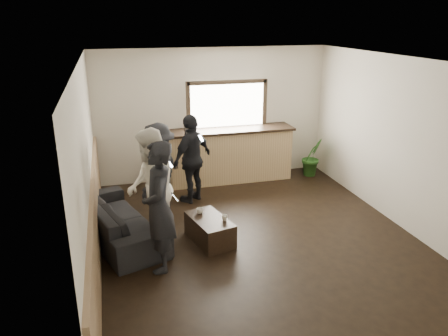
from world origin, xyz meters
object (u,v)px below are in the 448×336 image
object	(u,v)px
cup_a	(200,211)
potted_plant	(312,157)
bar_counter	(230,152)
person_d	(192,159)
person_a	(159,207)
cup_b	(225,218)
coffee_table	(210,230)
person_b	(151,188)
sofa	(118,219)
person_c	(159,171)

from	to	relation	value
cup_a	potted_plant	xyz separation A→B (m)	(3.02, 2.16, -0.01)
bar_counter	potted_plant	bearing A→B (deg)	-6.20
potted_plant	person_d	world-z (taller)	person_d
cup_a	person_a	world-z (taller)	person_a
cup_b	person_d	xyz separation A→B (m)	(-0.15, 1.80, 0.41)
bar_counter	coffee_table	distance (m)	2.83
coffee_table	cup_a	distance (m)	0.34
coffee_table	potted_plant	distance (m)	3.77
person_b	person_a	bearing A→B (deg)	3.00
cup_a	cup_b	xyz separation A→B (m)	(0.32, -0.35, -0.00)
sofa	potted_plant	distance (m)	4.70
person_b	cup_b	bearing A→B (deg)	74.40
person_c	person_a	bearing A→B (deg)	24.46
bar_counter	person_d	distance (m)	1.37
person_a	person_d	bearing A→B (deg)	163.59
sofa	person_b	bearing A→B (deg)	-139.92
potted_plant	person_b	xyz separation A→B (m)	(-3.78, -2.20, 0.49)
bar_counter	person_d	bearing A→B (deg)	-137.69
bar_counter	coffee_table	bearing A→B (deg)	-112.34
coffee_table	cup_a	size ratio (longest dim) A/B	7.66
cup_b	potted_plant	bearing A→B (deg)	42.91
potted_plant	person_c	size ratio (longest dim) A/B	0.51
bar_counter	person_c	size ratio (longest dim) A/B	1.59
cup_a	coffee_table	bearing A→B (deg)	-63.74
potted_plant	sofa	bearing A→B (deg)	-156.34
sofa	coffee_table	bearing A→B (deg)	-128.00
sofa	person_b	world-z (taller)	person_b
sofa	person_a	size ratio (longest dim) A/B	1.20
person_a	person_b	distance (m)	0.74
cup_b	person_d	distance (m)	1.86
coffee_table	cup_a	xyz separation A→B (m)	(-0.11, 0.22, 0.24)
bar_counter	person_c	distance (m)	2.25
potted_plant	person_a	distance (m)	4.79
potted_plant	person_d	distance (m)	2.97
sofa	bar_counter	bearing A→B (deg)	-67.80
potted_plant	person_b	world-z (taller)	person_b
coffee_table	person_b	bearing A→B (deg)	168.35
bar_counter	cup_b	world-z (taller)	bar_counter
sofa	person_a	xyz separation A→B (m)	(0.55, -1.06, 0.61)
cup_b	person_b	distance (m)	1.22
cup_b	person_b	xyz separation A→B (m)	(-1.08, 0.31, 0.48)
person_a	sofa	bearing A→B (deg)	-146.99
cup_a	person_a	bearing A→B (deg)	-132.99
person_c	person_b	bearing A→B (deg)	17.44
person_c	bar_counter	bearing A→B (deg)	161.70
coffee_table	person_a	xyz separation A→B (m)	(-0.84, -0.56, 0.73)
person_a	person_c	bearing A→B (deg)	178.81
sofa	cup_a	bearing A→B (deg)	-120.55
cup_b	person_c	distance (m)	1.57
cup_b	coffee_table	bearing A→B (deg)	148.23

